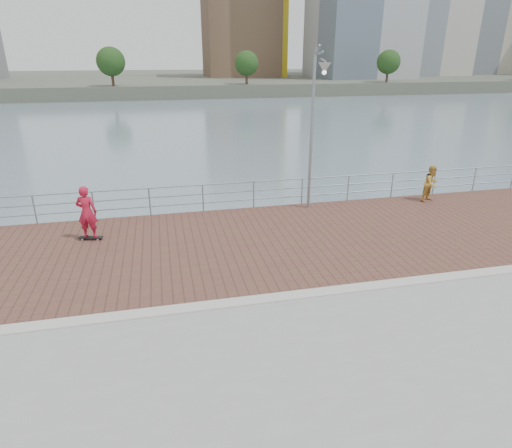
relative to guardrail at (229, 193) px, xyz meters
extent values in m
plane|color=slate|center=(0.00, -7.00, -2.69)|extent=(400.00, 400.00, 0.00)
cube|color=brown|center=(0.00, -3.40, -0.68)|extent=(40.00, 6.80, 0.02)
cube|color=#B7B5AD|center=(0.00, -7.00, -0.66)|extent=(40.00, 0.40, 0.06)
cube|color=#4C5142|center=(0.00, 115.50, -1.44)|extent=(320.00, 95.00, 2.50)
cylinder|color=#8C9EA8|center=(-7.18, 0.00, -0.14)|extent=(0.06, 0.06, 1.10)
cylinder|color=#8C9EA8|center=(-5.13, 0.00, -0.14)|extent=(0.06, 0.06, 1.10)
cylinder|color=#8C9EA8|center=(-3.08, 0.00, -0.14)|extent=(0.06, 0.06, 1.10)
cylinder|color=#8C9EA8|center=(-1.03, 0.00, -0.14)|extent=(0.06, 0.06, 1.10)
cylinder|color=#8C9EA8|center=(1.03, 0.00, -0.14)|extent=(0.06, 0.06, 1.10)
cylinder|color=#8C9EA8|center=(3.08, 0.00, -0.14)|extent=(0.06, 0.06, 1.10)
cylinder|color=#8C9EA8|center=(5.13, 0.00, -0.14)|extent=(0.06, 0.06, 1.10)
cylinder|color=#8C9EA8|center=(7.18, 0.00, -0.14)|extent=(0.06, 0.06, 1.10)
cylinder|color=#8C9EA8|center=(9.24, 0.00, -0.14)|extent=(0.06, 0.06, 1.10)
cylinder|color=#8C9EA8|center=(11.29, 0.00, -0.14)|extent=(0.06, 0.06, 1.10)
cylinder|color=#8C9EA8|center=(0.00, 0.00, 0.41)|extent=(39.00, 0.05, 0.05)
cylinder|color=#8C9EA8|center=(0.00, 0.00, 0.03)|extent=(39.00, 0.05, 0.05)
cylinder|color=#8C9EA8|center=(0.00, 0.00, -0.33)|extent=(39.00, 0.05, 0.05)
cylinder|color=gray|center=(3.20, -0.50, 2.24)|extent=(0.12, 0.12, 5.85)
cylinder|color=gray|center=(3.20, -0.99, 5.16)|extent=(0.07, 0.98, 0.07)
cone|color=#B2B2AD|center=(3.20, -1.48, 4.97)|extent=(0.43, 0.43, 0.34)
cube|color=black|center=(-5.05, -2.01, -0.59)|extent=(0.82, 0.37, 0.03)
cylinder|color=beige|center=(-5.31, -2.03, -0.64)|extent=(0.07, 0.05, 0.06)
cylinder|color=beige|center=(-4.82, -2.13, -0.64)|extent=(0.07, 0.05, 0.06)
cylinder|color=beige|center=(-5.28, -1.89, -0.64)|extent=(0.07, 0.05, 0.06)
cylinder|color=beige|center=(-4.79, -1.99, -0.64)|extent=(0.07, 0.05, 0.06)
imported|color=#BA1834|center=(-5.05, -2.01, 0.31)|extent=(0.73, 0.56, 1.79)
imported|color=gold|center=(8.52, -0.83, 0.09)|extent=(0.90, 0.81, 1.53)
cube|color=brown|center=(20.00, 103.00, 12.80)|extent=(18.00, 18.00, 25.97)
cylinder|color=#473323|center=(-10.00, 70.00, 1.79)|extent=(0.50, 0.50, 3.96)
sphere|color=#193814|center=(-10.00, 70.00, 4.05)|extent=(5.09, 5.09, 5.09)
cylinder|color=#473323|center=(15.00, 70.00, 1.61)|extent=(0.50, 0.50, 3.60)
sphere|color=#193814|center=(15.00, 70.00, 3.66)|extent=(4.62, 4.62, 4.62)
cylinder|color=#473323|center=(45.00, 70.00, 1.68)|extent=(0.50, 0.50, 3.74)
sphere|color=#193814|center=(45.00, 70.00, 3.81)|extent=(4.81, 4.81, 4.81)
camera|label=1|loc=(-2.51, -16.14, 5.13)|focal=30.00mm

